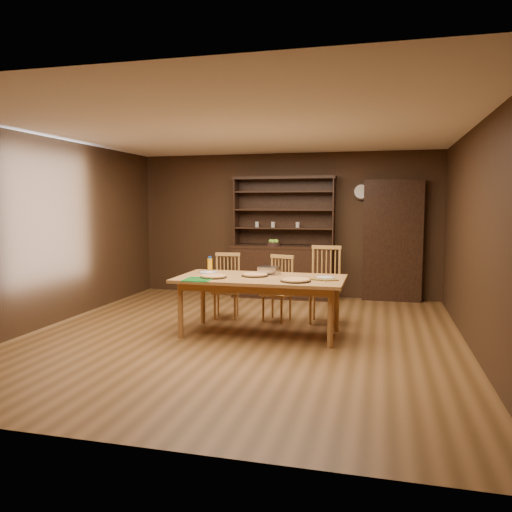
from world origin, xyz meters
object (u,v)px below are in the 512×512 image
(chair_center, at_px, (279,286))
(juice_bottle, at_px, (210,264))
(dining_table, at_px, (260,283))
(chair_right, at_px, (325,282))
(china_hutch, at_px, (283,265))
(chair_left, at_px, (227,283))

(chair_center, bearing_deg, juice_bottle, -136.34)
(chair_center, bearing_deg, dining_table, -78.74)
(chair_right, bearing_deg, chair_center, -171.58)
(juice_bottle, bearing_deg, chair_center, 27.26)
(dining_table, bearing_deg, juice_bottle, 155.27)
(china_hutch, distance_m, dining_table, 2.62)
(china_hutch, distance_m, juice_bottle, 2.33)
(chair_center, bearing_deg, chair_left, -165.56)
(dining_table, height_order, chair_left, chair_left)
(china_hutch, height_order, chair_center, china_hutch)
(china_hutch, xyz_separation_m, dining_table, (0.22, -2.61, 0.09))
(chair_center, relative_size, juice_bottle, 4.52)
(chair_center, height_order, chair_right, chair_right)
(chair_left, height_order, juice_bottle, juice_bottle)
(chair_left, xyz_separation_m, chair_right, (1.45, 0.05, 0.07))
(chair_center, bearing_deg, chair_right, 23.34)
(dining_table, height_order, juice_bottle, juice_bottle)
(chair_right, distance_m, juice_bottle, 1.66)
(china_hutch, distance_m, chair_left, 1.82)
(dining_table, bearing_deg, china_hutch, 94.75)
(chair_left, xyz_separation_m, juice_bottle, (-0.09, -0.49, 0.34))
(chair_left, bearing_deg, dining_table, -58.13)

